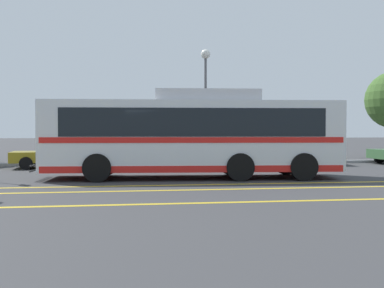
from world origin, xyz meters
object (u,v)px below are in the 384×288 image
at_px(transit_bus, 192,134).
at_px(parked_car_3, 298,151).
at_px(street_lamp, 206,79).
at_px(parked_car_1, 57,154).
at_px(parked_car_2, 177,151).

distance_m(transit_bus, parked_car_3, 8.78).
distance_m(transit_bus, street_lamp, 8.58).
height_order(parked_car_1, street_lamp, street_lamp).
relative_size(parked_car_2, street_lamp, 0.63).
height_order(parked_car_3, street_lamp, street_lamp).
bearing_deg(parked_car_2, transit_bus, 0.80).
relative_size(parked_car_1, parked_car_2, 1.07).
xyz_separation_m(parked_car_2, parked_car_3, (6.47, 0.26, -0.03)).
xyz_separation_m(transit_bus, parked_car_1, (-5.87, 5.69, -0.98)).
distance_m(transit_bus, parked_car_1, 8.24).
relative_size(transit_bus, parked_car_2, 2.87).
distance_m(transit_bus, parked_car_2, 5.65).
distance_m(parked_car_2, parked_car_3, 6.48).
xyz_separation_m(transit_bus, street_lamp, (1.84, 7.82, 3.01)).
height_order(parked_car_2, street_lamp, street_lamp).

